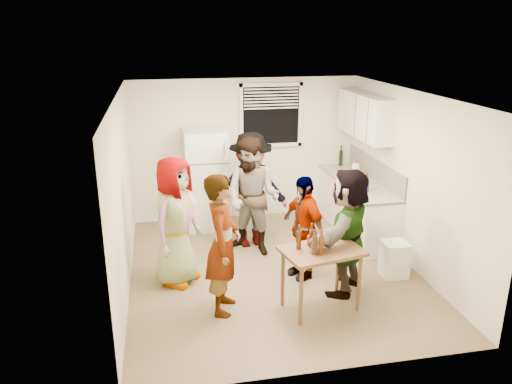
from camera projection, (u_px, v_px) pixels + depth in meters
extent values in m
cube|color=white|center=(206.00, 179.00, 8.51)|extent=(0.70, 0.70, 1.70)
cube|color=white|center=(356.00, 207.00, 8.41)|extent=(0.60, 2.20, 0.86)
cube|color=#BEB299|center=(358.00, 182.00, 8.26)|extent=(0.64, 2.22, 0.04)
cube|color=#ADA99E|center=(375.00, 169.00, 8.25)|extent=(0.03, 2.20, 0.36)
cube|color=white|center=(365.00, 115.00, 8.14)|extent=(0.34, 1.60, 0.70)
cylinder|color=white|center=(355.00, 179.00, 8.33)|extent=(0.12, 0.12, 0.27)
cylinder|color=black|center=(340.00, 165.00, 9.17)|extent=(0.07, 0.07, 0.28)
cylinder|color=#47230C|center=(366.00, 192.00, 7.71)|extent=(0.06, 0.06, 0.22)
cylinder|color=#190EB5|center=(366.00, 192.00, 7.71)|extent=(0.09, 0.09, 0.12)
cube|color=#DDB15A|center=(356.00, 166.00, 8.89)|extent=(0.02, 0.17, 0.14)
cube|color=white|center=(394.00, 259.00, 6.96)|extent=(0.35, 0.35, 0.50)
cylinder|color=#47230C|center=(311.00, 247.00, 6.03)|extent=(0.06, 0.06, 0.23)
cylinder|color=red|center=(311.00, 245.00, 6.09)|extent=(0.09, 0.09, 0.12)
imported|color=gray|center=(179.00, 281.00, 6.87)|extent=(1.93, 1.72, 0.56)
imported|color=#141933|center=(224.00, 309.00, 6.19)|extent=(1.85, 1.07, 0.42)
imported|color=brown|center=(253.00, 252.00, 7.75)|extent=(1.77, 1.98, 0.68)
imported|color=#45444A|center=(251.00, 244.00, 8.03)|extent=(1.44, 1.98, 0.68)
imported|color=black|center=(302.00, 275.00, 7.03)|extent=(1.67, 1.31, 0.36)
imported|color=tan|center=(344.00, 289.00, 6.65)|extent=(2.29, 2.27, 0.50)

